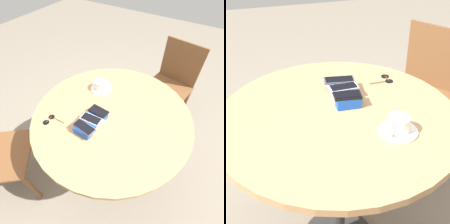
{
  "view_description": "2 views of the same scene",
  "coord_description": "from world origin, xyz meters",
  "views": [
    {
      "loc": [
        -0.64,
        -0.4,
        1.64
      ],
      "look_at": [
        0.0,
        0.0,
        0.81
      ],
      "focal_mm": 28.0,
      "sensor_mm": 36.0,
      "label": 1
    },
    {
      "loc": [
        1.25,
        -0.33,
        1.67
      ],
      "look_at": [
        0.0,
        0.0,
        0.81
      ],
      "focal_mm": 60.0,
      "sensor_mm": 36.0,
      "label": 2
    }
  ],
  "objects": [
    {
      "name": "phone_black",
      "position": [
        -0.07,
        0.06,
        0.84
      ],
      "size": [
        0.07,
        0.12,
        0.01
      ],
      "color": "black",
      "rests_on": "phone_box"
    },
    {
      "name": "round_table",
      "position": [
        0.0,
        0.0,
        0.68
      ],
      "size": [
        1.03,
        1.03,
        0.79
      ],
      "color": "#2D2D2D",
      "rests_on": "ground_plane"
    },
    {
      "name": "phone_gray",
      "position": [
        -0.21,
        0.06,
        0.84
      ],
      "size": [
        0.08,
        0.15,
        0.01
      ],
      "color": "#515156",
      "rests_on": "phone_box"
    },
    {
      "name": "saucer",
      "position": [
        0.17,
        0.2,
        0.79
      ],
      "size": [
        0.15,
        0.15,
        0.01
      ],
      "primitive_type": "cylinder",
      "color": "white",
      "rests_on": "round_table"
    },
    {
      "name": "coffee_cup",
      "position": [
        0.17,
        0.2,
        0.83
      ],
      "size": [
        0.09,
        0.11,
        0.06
      ],
      "color": "white",
      "rests_on": "saucer"
    },
    {
      "name": "phone_white",
      "position": [
        -0.14,
        0.06,
        0.84
      ],
      "size": [
        0.07,
        0.13,
        0.01
      ],
      "color": "silver",
      "rests_on": "phone_box"
    },
    {
      "name": "phone_box",
      "position": [
        -0.14,
        0.06,
        0.81
      ],
      "size": [
        0.22,
        0.11,
        0.05
      ],
      "color": "blue",
      "rests_on": "round_table"
    },
    {
      "name": "sunglasses",
      "position": [
        -0.25,
        0.31,
        0.79
      ],
      "size": [
        0.09,
        0.12,
        0.01
      ],
      "color": "black",
      "rests_on": "round_table"
    },
    {
      "name": "chair_far_side",
      "position": [
        -0.58,
        0.72,
        0.45
      ],
      "size": [
        0.61,
        0.61,
        0.85
      ],
      "color": "brown",
      "rests_on": "ground_plane"
    }
  ]
}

